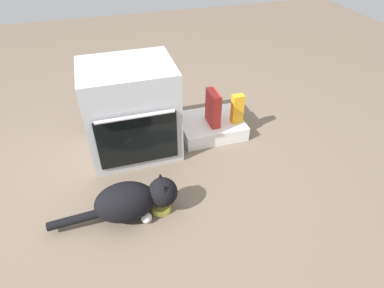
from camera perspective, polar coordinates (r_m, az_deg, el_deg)
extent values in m
plane|color=#6B5B4C|center=(2.25, -5.75, -7.32)|extent=(8.00, 8.00, 0.00)
cube|color=#B7BABF|center=(2.39, -10.61, 5.81)|extent=(0.64, 0.50, 0.69)
cube|color=black|center=(2.23, -9.41, 0.57)|extent=(0.54, 0.01, 0.38)
cylinder|color=silver|center=(2.08, -9.86, 4.71)|extent=(0.51, 0.02, 0.02)
cube|color=white|center=(2.70, 3.30, 3.18)|extent=(0.51, 0.41, 0.12)
cylinder|color=#D1D14C|center=(2.09, -5.45, -10.96)|extent=(0.12, 0.12, 0.05)
sphere|color=brown|center=(2.08, -5.48, -10.67)|extent=(0.07, 0.07, 0.07)
ellipsoid|color=black|center=(2.00, -11.64, -9.90)|extent=(0.36, 0.25, 0.24)
sphere|color=black|center=(2.00, -5.13, -8.37)|extent=(0.18, 0.18, 0.18)
cone|color=black|center=(1.99, -5.54, -6.01)|extent=(0.06, 0.06, 0.08)
cone|color=black|center=(1.92, -4.94, -8.01)|extent=(0.06, 0.06, 0.08)
cylinder|color=black|center=(2.07, -19.89, -12.36)|extent=(0.31, 0.06, 0.08)
sphere|color=silver|center=(2.12, -8.59, -9.96)|extent=(0.07, 0.07, 0.07)
sphere|color=silver|center=(2.04, -7.98, -12.65)|extent=(0.07, 0.07, 0.07)
cube|color=orange|center=(2.61, 7.93, 6.12)|extent=(0.09, 0.06, 0.24)
cube|color=#B72D28|center=(2.56, 3.72, 6.28)|extent=(0.07, 0.18, 0.28)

